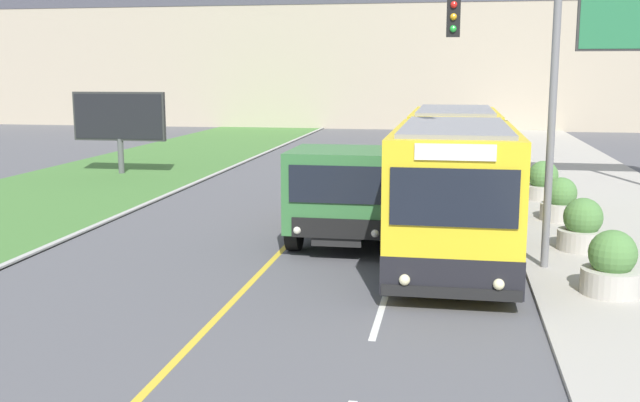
{
  "coord_description": "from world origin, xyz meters",
  "views": [
    {
      "loc": [
        3.91,
        0.01,
        4.19
      ],
      "look_at": [
        1.1,
        15.82,
        1.4
      ],
      "focal_mm": 42.0,
      "sensor_mm": 36.0,
      "label": 1
    }
  ],
  "objects_px": {
    "billboard_small": "(119,118)",
    "planter_round_far": "(543,182)",
    "traffic_light_mast": "(522,87)",
    "planter_round_near": "(612,266)",
    "planter_round_second": "(582,227)",
    "city_bus": "(454,175)",
    "dump_truck": "(349,193)",
    "planter_round_third": "(561,201)"
  },
  "relations": [
    {
      "from": "dump_truck",
      "to": "traffic_light_mast",
      "type": "distance_m",
      "value": 5.08
    },
    {
      "from": "traffic_light_mast",
      "to": "billboard_small",
      "type": "height_order",
      "value": "traffic_light_mast"
    },
    {
      "from": "city_bus",
      "to": "traffic_light_mast",
      "type": "distance_m",
      "value": 4.07
    },
    {
      "from": "city_bus",
      "to": "billboard_small",
      "type": "bearing_deg",
      "value": 144.59
    },
    {
      "from": "traffic_light_mast",
      "to": "planter_round_near",
      "type": "distance_m",
      "value": 4.06
    },
    {
      "from": "city_bus",
      "to": "planter_round_near",
      "type": "distance_m",
      "value": 5.79
    },
    {
      "from": "planter_round_second",
      "to": "planter_round_far",
      "type": "xyz_separation_m",
      "value": [
        -0.1,
        7.15,
        0.01
      ]
    },
    {
      "from": "traffic_light_mast",
      "to": "planter_round_near",
      "type": "bearing_deg",
      "value": -47.91
    },
    {
      "from": "traffic_light_mast",
      "to": "planter_round_third",
      "type": "relative_size",
      "value": 5.05
    },
    {
      "from": "billboard_small",
      "to": "planter_round_far",
      "type": "relative_size",
      "value": 3.15
    },
    {
      "from": "traffic_light_mast",
      "to": "planter_round_far",
      "type": "xyz_separation_m",
      "value": [
        1.57,
        8.92,
        -3.25
      ]
    },
    {
      "from": "dump_truck",
      "to": "traffic_light_mast",
      "type": "relative_size",
      "value": 1.07
    },
    {
      "from": "city_bus",
      "to": "planter_round_near",
      "type": "height_order",
      "value": "city_bus"
    },
    {
      "from": "billboard_small",
      "to": "planter_round_second",
      "type": "bearing_deg",
      "value": -33.51
    },
    {
      "from": "dump_truck",
      "to": "planter_round_third",
      "type": "relative_size",
      "value": 5.38
    },
    {
      "from": "billboard_small",
      "to": "city_bus",
      "type": "bearing_deg",
      "value": -35.41
    },
    {
      "from": "planter_round_far",
      "to": "city_bus",
      "type": "bearing_deg",
      "value": -116.36
    },
    {
      "from": "traffic_light_mast",
      "to": "planter_round_second",
      "type": "distance_m",
      "value": 4.07
    },
    {
      "from": "dump_truck",
      "to": "traffic_light_mast",
      "type": "height_order",
      "value": "traffic_light_mast"
    },
    {
      "from": "traffic_light_mast",
      "to": "planter_round_second",
      "type": "bearing_deg",
      "value": 46.73
    },
    {
      "from": "dump_truck",
      "to": "planter_round_near",
      "type": "bearing_deg",
      "value": -34.78
    },
    {
      "from": "traffic_light_mast",
      "to": "billboard_small",
      "type": "relative_size",
      "value": 1.55
    },
    {
      "from": "traffic_light_mast",
      "to": "planter_round_third",
      "type": "bearing_deg",
      "value": 72.84
    },
    {
      "from": "planter_round_far",
      "to": "dump_truck",
      "type": "bearing_deg",
      "value": -128.07
    },
    {
      "from": "traffic_light_mast",
      "to": "planter_round_near",
      "type": "relative_size",
      "value": 5.02
    },
    {
      "from": "planter_round_second",
      "to": "planter_round_third",
      "type": "xyz_separation_m",
      "value": [
        -0.02,
        3.57,
        -0.01
      ]
    },
    {
      "from": "traffic_light_mast",
      "to": "planter_round_far",
      "type": "height_order",
      "value": "traffic_light_mast"
    },
    {
      "from": "traffic_light_mast",
      "to": "planter_round_far",
      "type": "bearing_deg",
      "value": 80.02
    },
    {
      "from": "city_bus",
      "to": "planter_round_second",
      "type": "height_order",
      "value": "city_bus"
    },
    {
      "from": "planter_round_near",
      "to": "planter_round_far",
      "type": "bearing_deg",
      "value": 90.31
    },
    {
      "from": "city_bus",
      "to": "dump_truck",
      "type": "height_order",
      "value": "city_bus"
    },
    {
      "from": "city_bus",
      "to": "billboard_small",
      "type": "distance_m",
      "value": 16.59
    },
    {
      "from": "city_bus",
      "to": "dump_truck",
      "type": "bearing_deg",
      "value": -156.72
    },
    {
      "from": "planter_round_near",
      "to": "city_bus",
      "type": "bearing_deg",
      "value": 121.05
    },
    {
      "from": "billboard_small",
      "to": "planter_round_near",
      "type": "height_order",
      "value": "billboard_small"
    },
    {
      "from": "city_bus",
      "to": "planter_round_second",
      "type": "xyz_separation_m",
      "value": [
        2.99,
        -1.32,
        -0.97
      ]
    },
    {
      "from": "dump_truck",
      "to": "planter_round_second",
      "type": "distance_m",
      "value": 5.56
    },
    {
      "from": "planter_round_near",
      "to": "dump_truck",
      "type": "bearing_deg",
      "value": 145.22
    },
    {
      "from": "planter_round_second",
      "to": "planter_round_far",
      "type": "bearing_deg",
      "value": 90.8
    },
    {
      "from": "traffic_light_mast",
      "to": "planter_round_far",
      "type": "relative_size",
      "value": 4.88
    },
    {
      "from": "billboard_small",
      "to": "planter_round_far",
      "type": "distance_m",
      "value": 16.91
    },
    {
      "from": "dump_truck",
      "to": "planter_round_near",
      "type": "distance_m",
      "value": 6.69
    }
  ]
}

